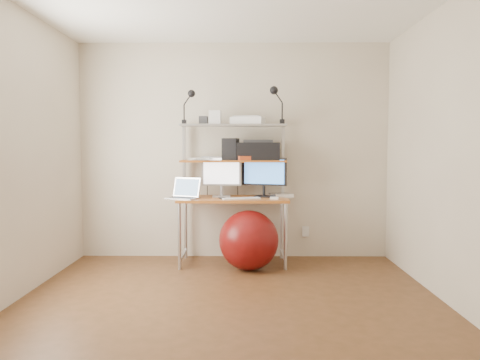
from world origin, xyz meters
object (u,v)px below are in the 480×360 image
object	(u,v)px
monitor_silver	(221,174)
monitor_black	(264,174)
laptop	(185,194)
printer	(258,151)
exercise_ball	(249,240)

from	to	relation	value
monitor_silver	monitor_black	world-z (taller)	monitor_black
monitor_black	laptop	world-z (taller)	monitor_black
monitor_black	printer	size ratio (longest dim) A/B	1.07
laptop	exercise_ball	distance (m)	0.86
exercise_ball	printer	bearing A→B (deg)	76.33
laptop	exercise_ball	size ratio (longest dim) A/B	0.63
monitor_silver	exercise_ball	xyz separation A→B (m)	(0.30, -0.34, -0.69)
printer	exercise_ball	size ratio (longest dim) A/B	0.76
laptop	monitor_silver	bearing A→B (deg)	48.46
monitor_black	printer	world-z (taller)	printer
monitor_silver	exercise_ball	bearing A→B (deg)	-50.65
monitor_black	printer	xyz separation A→B (m)	(-0.07, 0.09, 0.26)
laptop	exercise_ball	world-z (taller)	laptop
laptop	exercise_ball	bearing A→B (deg)	11.01
laptop	monitor_black	bearing A→B (deg)	36.03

